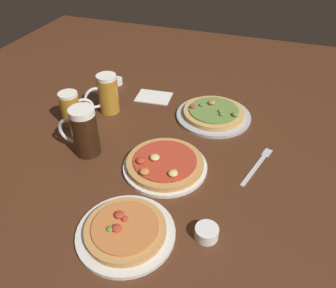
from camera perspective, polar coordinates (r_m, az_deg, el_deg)
ground_plane at (r=1.21m, az=0.00°, el=-1.31°), size 2.40×2.40×0.03m
pizza_plate_near at (r=1.11m, az=-0.54°, el=-3.41°), size 0.28×0.28×0.05m
pizza_plate_far at (r=1.37m, az=7.69°, el=5.08°), size 0.30×0.30×0.05m
pizza_plate_side at (r=0.93m, az=-7.17°, el=-14.31°), size 0.27×0.27×0.05m
beer_mug_dark at (r=1.39m, az=-10.24°, el=8.28°), size 0.12×0.11×0.16m
beer_mug_amber at (r=1.17m, az=-13.98°, el=2.05°), size 0.15×0.09×0.18m
beer_mug_pale at (r=1.35m, az=-15.89°, el=5.76°), size 0.11×0.10×0.13m
ramekin_sauce at (r=0.93m, az=6.53°, el=-14.61°), size 0.06×0.06×0.03m
ramekin_butter at (r=1.62m, az=-8.57°, el=10.43°), size 0.05×0.05×0.03m
napkin_folded at (r=1.50m, az=-2.41°, el=7.99°), size 0.16×0.12×0.01m
fork_left at (r=1.17m, az=14.82°, el=-3.45°), size 0.08×0.22×0.01m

